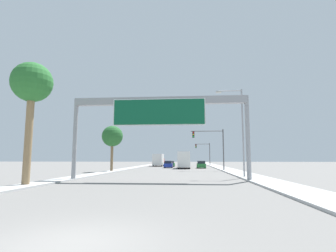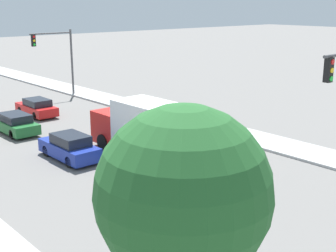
{
  "view_description": "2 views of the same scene",
  "coord_description": "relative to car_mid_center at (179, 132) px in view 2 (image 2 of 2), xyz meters",
  "views": [
    {
      "loc": [
        2.85,
        -6.46,
        2.06
      ],
      "look_at": [
        0.0,
        28.29,
        6.36
      ],
      "focal_mm": 28.0,
      "sensor_mm": 36.0,
      "label": 1
    },
    {
      "loc": [
        -14.49,
        27.75,
        8.79
      ],
      "look_at": [
        0.26,
        44.52,
        2.89
      ],
      "focal_mm": 50.0,
      "sensor_mm": 36.0,
      "label": 2
    }
  ],
  "objects": [
    {
      "name": "car_far_center",
      "position": [
        -7.0,
        9.24,
        -0.06
      ],
      "size": [
        1.78,
        4.56,
        1.39
      ],
      "color": "#1E662D",
      "rests_on": "ground"
    },
    {
      "name": "car_mid_center",
      "position": [
        0.0,
        0.0,
        0.0
      ],
      "size": [
        1.8,
        4.21,
        1.53
      ],
      "color": "#1E662D",
      "rests_on": "ground"
    },
    {
      "name": "sidewalk_right",
      "position": [
        4.25,
        10.86,
        -0.64
      ],
      "size": [
        3.0,
        120.0,
        0.15
      ],
      "color": "#AAAAAA",
      "rests_on": "ground"
    },
    {
      "name": "palm_tree_background",
      "position": [
        -14.39,
        -15.71,
        4.7
      ],
      "size": [
        3.24,
        3.24,
        7.11
      ],
      "color": "brown",
      "rests_on": "ground"
    },
    {
      "name": "truck_box_primary",
      "position": [
        -3.5,
        -1.42,
        0.98
      ],
      "size": [
        2.45,
        8.47,
        3.35
      ],
      "color": "red",
      "rests_on": "ground"
    },
    {
      "name": "car_mid_left",
      "position": [
        -3.5,
        13.0,
        -0.06
      ],
      "size": [
        1.72,
        4.26,
        1.38
      ],
      "color": "red",
      "rests_on": "ground"
    },
    {
      "name": "car_near_left",
      "position": [
        -7.0,
        1.7,
        -0.01
      ],
      "size": [
        1.74,
        4.32,
        1.51
      ],
      "color": "navy",
      "rests_on": "ground"
    },
    {
      "name": "traffic_light_mid_block",
      "position": [
        1.93,
        18.86,
        3.54
      ],
      "size": [
        4.26,
        0.32,
        6.34
      ],
      "color": "#4C4C4F",
      "rests_on": "ground"
    }
  ]
}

